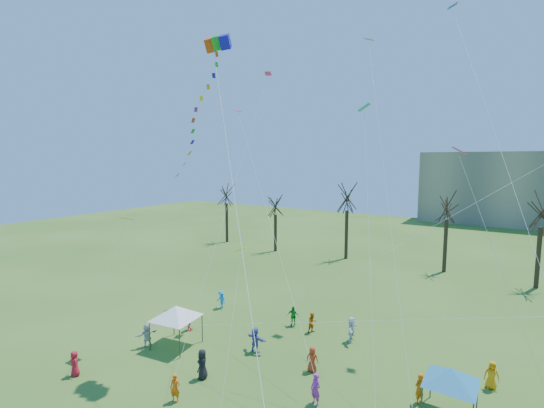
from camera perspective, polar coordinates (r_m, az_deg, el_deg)
The scene contains 6 objects.
bare_tree_row at distance 48.60m, azimuth 23.89°, elevation -1.43°, with size 70.29×7.87×10.27m.
big_box_kite at distance 24.91m, azimuth -10.60°, elevation 12.67°, with size 7.24×6.82×24.54m.
canopy_tent_white at distance 28.79m, azimuth -14.27°, elevation -15.48°, with size 3.95×3.95×2.99m.
canopy_tent_blue at distance 23.23m, azimuth 25.39°, elevation -22.33°, with size 3.55×3.55×2.66m.
festival_crowd at distance 24.90m, azimuth 4.54°, elevation -23.31°, with size 26.97×15.25×1.85m.
small_kites_aloft at distance 24.44m, azimuth 9.50°, elevation 8.36°, with size 27.42×18.86×35.78m.
Camera 1 is at (9.27, -11.43, 13.24)m, focal length 25.00 mm.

